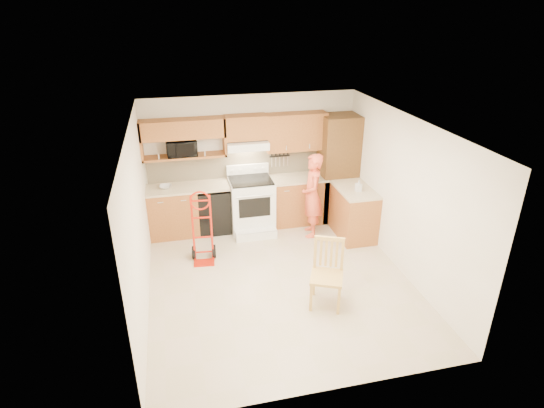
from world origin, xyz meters
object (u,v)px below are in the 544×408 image
object	(u,v)px
hand_truck	(202,231)
person	(312,196)
range	(252,201)
dining_chair	(327,275)
microwave	(181,148)

from	to	relation	value
hand_truck	person	bearing A→B (deg)	19.59
range	dining_chair	size ratio (longest dim) A/B	1.19
range	person	size ratio (longest dim) A/B	0.76
microwave	dining_chair	bearing A→B (deg)	-61.53
microwave	person	distance (m)	2.51
microwave	person	bearing A→B (deg)	-22.21
microwave	range	xyz separation A→B (m)	(1.21, -0.29, -1.04)
range	person	xyz separation A→B (m)	(1.04, -0.45, 0.19)
range	hand_truck	bearing A→B (deg)	-136.84
hand_truck	dining_chair	bearing A→B (deg)	-38.78
person	hand_truck	bearing A→B (deg)	-66.67
microwave	dining_chair	world-z (taller)	microwave
person	range	bearing A→B (deg)	-103.64
hand_truck	dining_chair	xyz separation A→B (m)	(1.61, -1.59, -0.08)
person	hand_truck	size ratio (longest dim) A/B	1.37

